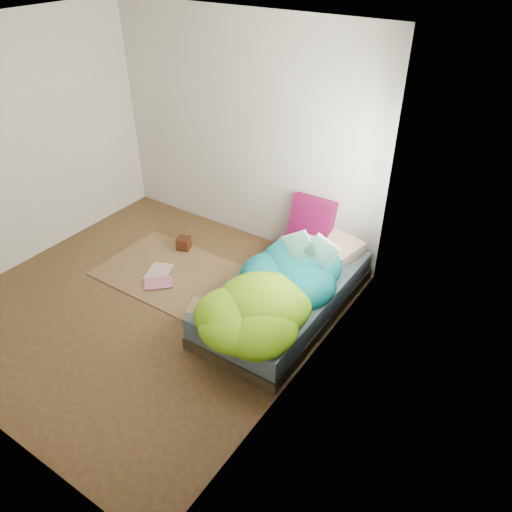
{
  "coord_description": "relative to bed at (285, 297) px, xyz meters",
  "views": [
    {
      "loc": [
        3.15,
        -2.69,
        3.29
      ],
      "look_at": [
        0.84,
        0.75,
        0.5
      ],
      "focal_mm": 35.0,
      "sensor_mm": 36.0,
      "label": 1
    }
  ],
  "objects": [
    {
      "name": "open_book",
      "position": [
        0.16,
        0.15,
        0.65
      ],
      "size": [
        0.46,
        0.17,
        0.27
      ],
      "primitive_type": null,
      "rotation": [
        0.0,
        0.0,
        0.17
      ],
      "color": "green",
      "rests_on": "duvet"
    },
    {
      "name": "floor_book_c",
      "position": [
        -0.84,
        -0.51,
        -0.15
      ],
      "size": [
        0.29,
        0.33,
        0.02
      ],
      "primitive_type": "imported",
      "rotation": [
        0.0,
        0.0,
        0.36
      ],
      "color": "tan",
      "rests_on": "rug"
    },
    {
      "name": "pillow_floral",
      "position": [
        0.12,
        0.8,
        0.24
      ],
      "size": [
        0.67,
        0.53,
        0.13
      ],
      "primitive_type": "cube",
      "rotation": [
        0.0,
        0.0,
        -0.31
      ],
      "color": "beige",
      "rests_on": "bed"
    },
    {
      "name": "duvet",
      "position": [
        0.0,
        -0.22,
        0.34
      ],
      "size": [
        0.96,
        1.84,
        0.34
      ],
      "primitive_type": null,
      "color": "#075673",
      "rests_on": "bed"
    },
    {
      "name": "rug",
      "position": [
        -1.37,
        -0.17,
        -0.16
      ],
      "size": [
        1.6,
        1.1,
        0.01
      ],
      "primitive_type": "cube",
      "color": "brown",
      "rests_on": "ground"
    },
    {
      "name": "wooden_box",
      "position": [
        -1.59,
        0.29,
        -0.08
      ],
      "size": [
        0.19,
        0.19,
        0.15
      ],
      "primitive_type": "cube",
      "rotation": [
        0.0,
        0.0,
        0.36
      ],
      "color": "#36170C",
      "rests_on": "rug"
    },
    {
      "name": "room_walls",
      "position": [
        -1.21,
        -0.71,
        1.46
      ],
      "size": [
        3.54,
        3.54,
        2.62
      ],
      "color": "silver",
      "rests_on": "ground"
    },
    {
      "name": "floor_book_b",
      "position": [
        -1.43,
        -0.33,
        -0.14
      ],
      "size": [
        0.37,
        0.37,
        0.03
      ],
      "primitive_type": "imported",
      "rotation": [
        0.0,
        0.0,
        -0.83
      ],
      "color": "#CE7791",
      "rests_on": "rug"
    },
    {
      "name": "bed",
      "position": [
        0.0,
        0.0,
        0.0
      ],
      "size": [
        1.0,
        2.0,
        0.34
      ],
      "color": "#342B1C",
      "rests_on": "ground"
    },
    {
      "name": "ground",
      "position": [
        -1.22,
        -0.72,
        -0.17
      ],
      "size": [
        3.5,
        3.5,
        0.0
      ],
      "primitive_type": "cube",
      "color": "#482F1B",
      "rests_on": "ground"
    },
    {
      "name": "floor_book_a",
      "position": [
        -1.61,
        -0.3,
        -0.14
      ],
      "size": [
        0.35,
        0.4,
        0.03
      ],
      "primitive_type": "imported",
      "rotation": [
        0.0,
        0.0,
        0.37
      ],
      "color": "silver",
      "rests_on": "rug"
    },
    {
      "name": "pillow_magenta",
      "position": [
        -0.21,
        0.88,
        0.41
      ],
      "size": [
        0.48,
        0.17,
        0.48
      ],
      "primitive_type": "cube",
      "rotation": [
        0.0,
        0.0,
        0.04
      ],
      "color": "#520529",
      "rests_on": "bed"
    }
  ]
}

